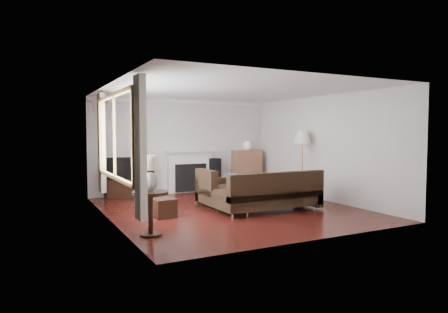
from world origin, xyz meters
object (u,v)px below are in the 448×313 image
tv_stand (124,188)px  sectional_sofa (268,192)px  floor_lamp (302,165)px  side_table (151,214)px  bookshelf (247,169)px  coffee_table (251,191)px

tv_stand → sectional_sofa: size_ratio=0.38×
floor_lamp → side_table: 4.74m
sectional_sofa → floor_lamp: bearing=30.7°
bookshelf → floor_lamp: 2.16m
bookshelf → sectional_sofa: bookshelf is taller
sectional_sofa → floor_lamp: floor_lamp is taller
sectional_sofa → coffee_table: sectional_sofa is taller
coffee_table → side_table: (-3.04, -1.99, 0.12)m
bookshelf → coffee_table: size_ratio=0.95×
coffee_table → side_table: side_table is taller
floor_lamp → coffee_table: bearing=171.0°
sectional_sofa → coffee_table: 1.23m
tv_stand → side_table: side_table is taller
bookshelf → coffee_table: bearing=-117.6°
sectional_sofa → side_table: size_ratio=3.42×
sectional_sofa → side_table: (-2.74, -0.81, -0.04)m
floor_lamp → side_table: size_ratio=2.37×
sectional_sofa → coffee_table: bearing=75.9°
tv_stand → side_table: 3.90m
bookshelf → side_table: size_ratio=1.59×
bookshelf → side_table: bookshelf is taller
tv_stand → bookshelf: bookshelf is taller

